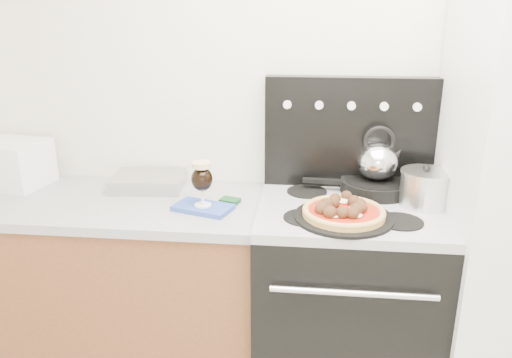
# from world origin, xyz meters

# --- Properties ---
(room_shell) EXTENTS (3.52, 3.01, 2.52)m
(room_shell) POSITION_xyz_m (0.00, 0.29, 1.25)
(room_shell) COLOR #BAB7AC
(room_shell) RESTS_ON ground
(base_cabinet) EXTENTS (1.45, 0.60, 0.86)m
(base_cabinet) POSITION_xyz_m (-1.02, 1.20, 0.43)
(base_cabinet) COLOR brown
(base_cabinet) RESTS_ON ground
(countertop) EXTENTS (1.48, 0.63, 0.04)m
(countertop) POSITION_xyz_m (-1.02, 1.20, 0.88)
(countertop) COLOR #9F9FA2
(countertop) RESTS_ON base_cabinet
(stove_body) EXTENTS (0.76, 0.65, 0.88)m
(stove_body) POSITION_xyz_m (0.08, 1.18, 0.44)
(stove_body) COLOR black
(stove_body) RESTS_ON ground
(cooktop) EXTENTS (0.76, 0.65, 0.04)m
(cooktop) POSITION_xyz_m (0.08, 1.18, 0.90)
(cooktop) COLOR #ADADB2
(cooktop) RESTS_ON stove_body
(backguard) EXTENTS (0.76, 0.08, 0.50)m
(backguard) POSITION_xyz_m (0.08, 1.45, 1.17)
(backguard) COLOR black
(backguard) RESTS_ON cooktop
(toaster_oven) EXTENTS (0.38, 0.30, 0.21)m
(toaster_oven) POSITION_xyz_m (-1.51, 1.34, 1.01)
(toaster_oven) COLOR white
(toaster_oven) RESTS_ON countertop
(foil_sheet) EXTENTS (0.34, 0.26, 0.06)m
(foil_sheet) POSITION_xyz_m (-0.84, 1.35, 0.93)
(foil_sheet) COLOR silver
(foil_sheet) RESTS_ON countertop
(oven_mitt) EXTENTS (0.27, 0.20, 0.02)m
(oven_mitt) POSITION_xyz_m (-0.53, 1.11, 0.91)
(oven_mitt) COLOR #2F4BB0
(oven_mitt) RESTS_ON countertop
(beer_glass) EXTENTS (0.10, 0.10, 0.19)m
(beer_glass) POSITION_xyz_m (-0.53, 1.11, 1.02)
(beer_glass) COLOR black
(beer_glass) RESTS_ON oven_mitt
(pizza_pan) EXTENTS (0.46, 0.46, 0.01)m
(pizza_pan) POSITION_xyz_m (0.05, 1.04, 0.93)
(pizza_pan) COLOR black
(pizza_pan) RESTS_ON cooktop
(pizza) EXTENTS (0.36, 0.36, 0.05)m
(pizza) POSITION_xyz_m (0.05, 1.04, 0.96)
(pizza) COLOR tan
(pizza) RESTS_ON pizza_pan
(skillet) EXTENTS (0.33, 0.33, 0.06)m
(skillet) POSITION_xyz_m (0.21, 1.36, 0.95)
(skillet) COLOR black
(skillet) RESTS_ON cooktop
(tea_kettle) EXTENTS (0.24, 0.24, 0.21)m
(tea_kettle) POSITION_xyz_m (0.21, 1.36, 1.08)
(tea_kettle) COLOR silver
(tea_kettle) RESTS_ON skillet
(stock_pot) EXTENTS (0.24, 0.24, 0.14)m
(stock_pot) POSITION_xyz_m (0.38, 1.21, 0.99)
(stock_pot) COLOR silver
(stock_pot) RESTS_ON cooktop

